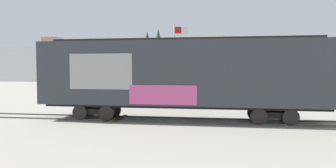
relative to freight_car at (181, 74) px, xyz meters
name	(u,v)px	position (x,y,z in m)	size (l,w,h in m)	color
ground_plane	(176,120)	(-0.27, 0.00, -2.82)	(260.00, 260.00, 0.00)	gray
track	(207,120)	(1.55, 0.07, -2.78)	(60.01, 4.41, 0.08)	#4C4742
freight_car	(181,74)	(0.00, 0.00, 0.00)	(17.20, 3.52, 5.01)	#33383D
flagpole	(176,54)	(-1.83, 9.74, 1.76)	(1.37, 0.29, 7.38)	silver
hillside	(213,65)	(-0.31, 65.13, 1.54)	(158.39, 36.15, 13.66)	silver
parked_car_tan	(140,95)	(-4.47, 6.59, -1.90)	(4.22, 1.98, 1.86)	#9E8966
parked_car_silver	(198,96)	(0.47, 6.85, -1.98)	(4.84, 2.29, 1.68)	#B7BABF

